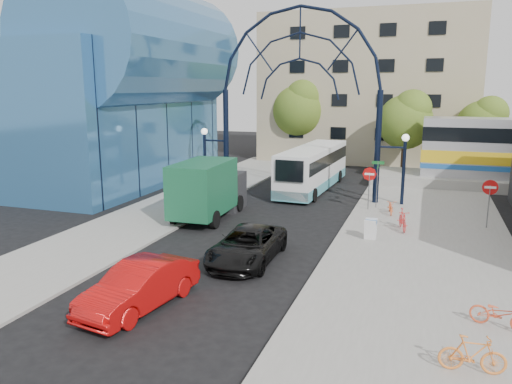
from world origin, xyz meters
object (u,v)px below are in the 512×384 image
at_px(stop_sign, 369,178).
at_px(bike_near_a, 391,207).
at_px(gateway_arch, 300,64).
at_px(city_bus, 313,167).
at_px(bike_far_b, 473,354).
at_px(bike_near_b, 403,220).
at_px(tree_north_a, 407,119).
at_px(tree_north_c, 484,123).
at_px(street_name_sign, 378,174).
at_px(do_not_enter_sign, 490,192).
at_px(sandwich_board, 371,227).
at_px(red_sedan, 139,286).
at_px(tree_north_b, 300,107).
at_px(green_truck, 209,189).
at_px(black_suv, 247,245).
at_px(bike_far_a, 500,314).

distance_m(stop_sign, bike_near_a, 2.09).
relative_size(gateway_arch, bike_near_a, 8.94).
bearing_deg(city_bus, bike_far_b, -64.95).
relative_size(bike_near_b, bike_far_b, 1.07).
relative_size(tree_north_a, tree_north_c, 1.08).
xyz_separation_m(street_name_sign, city_bus, (-4.93, 4.76, -0.56)).
height_order(do_not_enter_sign, sandwich_board, do_not_enter_sign).
height_order(tree_north_a, red_sedan, tree_north_a).
bearing_deg(tree_north_a, red_sedan, -103.03).
bearing_deg(gateway_arch, bike_near_a, -23.30).
xyz_separation_m(city_bus, bike_near_a, (5.86, -6.00, -1.05)).
bearing_deg(tree_north_b, gateway_arch, -76.32).
xyz_separation_m(sandwich_board, bike_near_a, (0.54, 5.38, -0.22)).
height_order(gateway_arch, green_truck, gateway_arch).
distance_m(do_not_enter_sign, bike_near_a, 5.25).
bearing_deg(do_not_enter_sign, tree_north_a, 107.03).
relative_size(tree_north_c, black_suv, 1.28).
height_order(tree_north_c, bike_far_a, tree_north_c).
height_order(bike_far_a, bike_far_b, bike_far_b).
distance_m(tree_north_c, bike_near_b, 20.78).
bearing_deg(street_name_sign, bike_far_b, -76.59).
relative_size(red_sedan, bike_near_a, 3.05).
bearing_deg(tree_north_a, city_bus, -124.31).
distance_m(green_truck, bike_near_a, 10.32).
distance_m(city_bus, black_suv, 15.83).
relative_size(do_not_enter_sign, city_bus, 0.22).
xyz_separation_m(tree_north_b, bike_near_b, (10.82, -21.79, -4.62)).
xyz_separation_m(gateway_arch, city_bus, (0.27, 3.36, -6.99)).
height_order(street_name_sign, tree_north_a, tree_north_a).
height_order(tree_north_c, red_sedan, tree_north_c).
bearing_deg(tree_north_a, bike_far_a, -81.52).
relative_size(tree_north_b, bike_near_a, 5.24).
height_order(gateway_arch, stop_sign, gateway_arch).
bearing_deg(bike_far_a, tree_north_c, 15.18).
bearing_deg(city_bus, bike_far_a, -59.76).
relative_size(black_suv, bike_near_b, 2.88).
height_order(city_bus, bike_near_b, city_bus).
bearing_deg(tree_north_c, tree_north_a, -161.56).
xyz_separation_m(sandwich_board, tree_north_b, (-9.48, 23.95, 4.52)).
relative_size(stop_sign, do_not_enter_sign, 1.01).
distance_m(green_truck, red_sedan, 11.83).
bearing_deg(stop_sign, city_bus, 130.19).
distance_m(do_not_enter_sign, black_suv, 13.11).
height_order(city_bus, black_suv, city_bus).
bearing_deg(street_name_sign, stop_sign, -123.64).
height_order(stop_sign, street_name_sign, street_name_sign).
distance_m(street_name_sign, bike_far_a, 15.31).
distance_m(gateway_arch, do_not_enter_sign, 13.43).
bearing_deg(red_sedan, bike_far_b, 4.53).
bearing_deg(green_truck, bike_far_a, -36.65).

